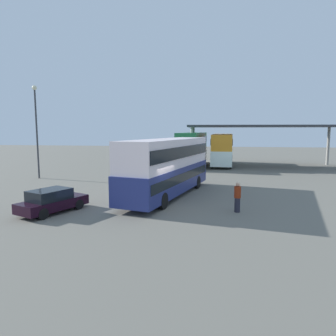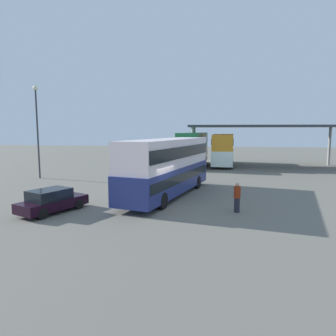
% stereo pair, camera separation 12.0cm
% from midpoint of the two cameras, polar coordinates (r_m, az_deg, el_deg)
% --- Properties ---
extents(ground_plane, '(140.00, 140.00, 0.00)m').
position_cam_midpoint_polar(ground_plane, '(18.45, -2.23, -7.47)').
color(ground_plane, '#6B675C').
extents(double_decker_main, '(5.10, 11.56, 4.04)m').
position_cam_midpoint_polar(double_decker_main, '(21.34, 0.17, 0.60)').
color(double_decker_main, navy).
rests_on(double_decker_main, ground_plane).
extents(parked_hatchback, '(3.03, 4.24, 1.35)m').
position_cam_midpoint_polar(parked_hatchback, '(18.48, -20.86, -5.78)').
color(parked_hatchback, black).
rests_on(parked_hatchback, ground_plane).
extents(double_decker_near_canopy, '(3.53, 10.91, 4.33)m').
position_cam_midpoint_polar(double_decker_near_canopy, '(39.57, 4.84, 3.80)').
color(double_decker_near_canopy, silver).
rests_on(double_decker_near_canopy, ground_plane).
extents(double_decker_mid_row, '(3.15, 10.38, 4.13)m').
position_cam_midpoint_polar(double_decker_mid_row, '(40.87, 10.47, 3.67)').
color(double_decker_mid_row, white).
rests_on(double_decker_mid_row, ground_plane).
extents(depot_canopy, '(19.44, 7.46, 5.29)m').
position_cam_midpoint_polar(depot_canopy, '(40.56, 17.84, 7.23)').
color(depot_canopy, '#33353A').
rests_on(depot_canopy, ground_plane).
extents(lamppost_tall, '(0.44, 0.44, 8.84)m').
position_cam_midpoint_polar(lamppost_tall, '(31.78, -23.33, 8.03)').
color(lamppost_tall, '#33353A').
rests_on(lamppost_tall, ground_plane).
extents(pedestrian_waiting, '(0.38, 0.38, 1.72)m').
position_cam_midpoint_polar(pedestrian_waiting, '(17.72, 13.07, -5.41)').
color(pedestrian_waiting, '#262633').
rests_on(pedestrian_waiting, ground_plane).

